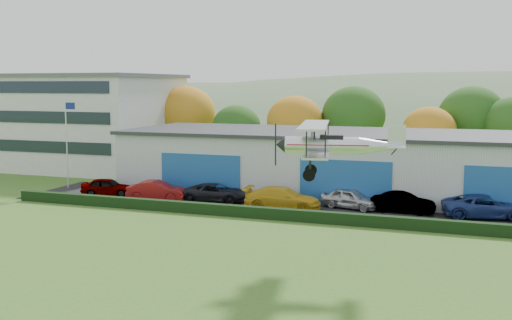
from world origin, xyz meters
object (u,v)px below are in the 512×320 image
(office_block, at_px, (79,121))
(car_1, at_px, (157,191))
(hangar, at_px, (359,163))
(car_6, at_px, (485,206))
(biplane, at_px, (333,144))
(flagpole, at_px, (67,135))
(car_2, at_px, (216,193))
(car_0, at_px, (107,187))
(car_5, at_px, (403,202))
(car_3, at_px, (283,198))
(car_4, at_px, (350,198))

(office_block, xyz_separation_m, car_1, (18.34, -15.53, -4.38))
(hangar, xyz_separation_m, car_6, (9.99, -6.65, -1.80))
(car_1, height_order, biplane, biplane)
(car_1, bearing_deg, biplane, -136.18)
(hangar, bearing_deg, flagpole, -166.49)
(car_1, height_order, car_2, car_1)
(car_0, distance_m, car_1, 5.10)
(car_0, height_order, car_6, car_6)
(car_2, bearing_deg, car_5, -94.01)
(flagpole, bearing_deg, hangar, 13.51)
(car_0, height_order, car_1, car_1)
(office_block, bearing_deg, car_1, -40.25)
(flagpole, distance_m, car_6, 35.10)
(office_block, height_order, car_2, office_block)
(car_2, distance_m, car_3, 6.02)
(hangar, height_order, car_6, hangar)
(biplane, bearing_deg, car_2, 120.77)
(car_5, height_order, biplane, biplane)
(car_3, relative_size, car_6, 0.99)
(flagpole, xyz_separation_m, car_5, (29.29, -0.81, -3.99))
(car_4, bearing_deg, car_1, 111.92)
(car_3, bearing_deg, car_0, 83.62)
(car_0, relative_size, car_6, 0.74)
(car_0, distance_m, car_3, 15.58)
(hangar, relative_size, car_5, 9.02)
(hangar, relative_size, car_0, 9.55)
(car_6, bearing_deg, office_block, 59.79)
(hangar, height_order, office_block, office_block)
(car_0, distance_m, biplane, 26.23)
(hangar, relative_size, car_2, 7.99)
(office_block, xyz_separation_m, car_2, (22.95, -14.37, -4.46))
(car_2, height_order, biplane, biplane)
(office_block, height_order, car_4, office_block)
(car_3, bearing_deg, car_6, -86.19)
(hangar, relative_size, flagpole, 5.08)
(hangar, height_order, flagpole, flagpole)
(car_1, height_order, car_3, car_3)
(car_2, distance_m, car_5, 14.47)
(car_0, height_order, biplane, biplane)
(car_5, xyz_separation_m, biplane, (-2.17, -14.30, 5.54))
(car_1, bearing_deg, car_6, -95.20)
(car_5, bearing_deg, office_block, 73.38)
(car_1, distance_m, car_5, 19.14)
(flagpole, relative_size, car_0, 1.88)
(office_block, relative_size, car_3, 3.62)
(car_5, bearing_deg, car_2, 95.87)
(car_1, bearing_deg, car_3, -99.72)
(flagpole, height_order, car_6, flagpole)
(car_1, bearing_deg, car_4, -92.20)
(car_0, bearing_deg, car_5, -104.24)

